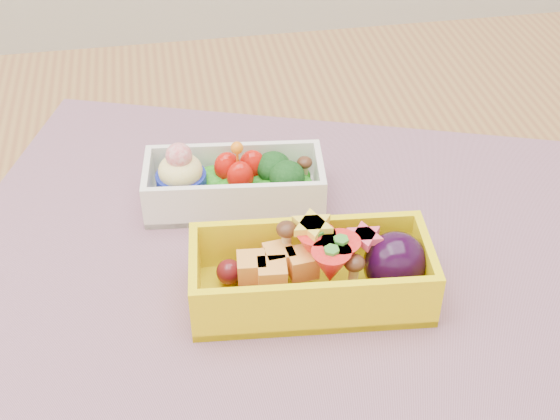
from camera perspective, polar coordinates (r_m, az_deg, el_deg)
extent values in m
cube|color=brown|center=(0.71, 2.96, -2.10)|extent=(1.20, 0.80, 0.04)
cube|color=gray|center=(0.67, -0.56, -2.90)|extent=(0.68, 0.60, 0.00)
cube|color=white|center=(0.71, -3.48, 2.02)|extent=(0.17, 0.09, 0.04)
ellipsoid|color=green|center=(0.71, -3.46, 1.61)|extent=(0.16, 0.08, 0.02)
cylinder|color=#142299|center=(0.71, -7.44, 1.74)|extent=(0.05, 0.05, 0.03)
sphere|color=red|center=(0.69, -7.67, 4.09)|extent=(0.02, 0.02, 0.02)
ellipsoid|color=#BA0F07|center=(0.71, -4.01, 3.24)|extent=(0.03, 0.02, 0.03)
ellipsoid|color=#BA0F07|center=(0.69, -3.03, 2.54)|extent=(0.03, 0.02, 0.03)
ellipsoid|color=#BA0F07|center=(0.71, -2.11, 3.41)|extent=(0.03, 0.02, 0.03)
sphere|color=orange|center=(0.69, -3.28, 4.72)|extent=(0.01, 0.01, 0.01)
ellipsoid|color=black|center=(0.70, -0.51, 3.28)|extent=(0.03, 0.03, 0.03)
ellipsoid|color=black|center=(0.69, 0.53, 2.57)|extent=(0.03, 0.03, 0.03)
ellipsoid|color=#3F2111|center=(0.70, 1.88, 3.63)|extent=(0.01, 0.01, 0.01)
cube|color=yellow|center=(0.61, 2.37, -4.87)|extent=(0.20, 0.10, 0.05)
ellipsoid|color=#581016|center=(0.60, -1.34, -5.96)|extent=(0.11, 0.06, 0.02)
cube|color=orange|center=(0.60, -0.34, -4.22)|extent=(0.05, 0.05, 0.02)
cone|color=red|center=(0.60, 2.71, -2.90)|extent=(0.03, 0.03, 0.03)
cone|color=red|center=(0.60, 4.57, -3.51)|extent=(0.03, 0.03, 0.03)
cone|color=red|center=(0.59, 3.86, -4.30)|extent=(0.03, 0.03, 0.03)
cylinder|color=yellow|center=(0.60, 2.47, -1.17)|extent=(0.04, 0.04, 0.01)
cylinder|color=#E53F5B|center=(0.60, 6.42, -2.01)|extent=(0.03, 0.03, 0.01)
ellipsoid|color=#3F2111|center=(0.61, 0.49, -2.77)|extent=(0.02, 0.02, 0.01)
ellipsoid|color=#3F2111|center=(0.59, 5.61, -4.66)|extent=(0.02, 0.02, 0.01)
ellipsoid|color=black|center=(0.61, 8.71, -4.03)|extent=(0.05, 0.05, 0.05)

